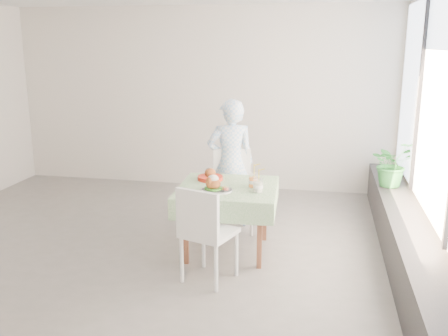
% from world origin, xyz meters
% --- Properties ---
extents(floor, '(6.00, 6.00, 0.00)m').
position_xyz_m(floor, '(0.00, 0.00, 0.00)').
color(floor, '#5E5C59').
rests_on(floor, ground).
extents(wall_back, '(6.00, 0.02, 2.80)m').
position_xyz_m(wall_back, '(0.00, 2.50, 1.40)').
color(wall_back, silver).
rests_on(wall_back, ground).
extents(wall_front, '(6.00, 0.02, 2.80)m').
position_xyz_m(wall_front, '(0.00, -2.50, 1.40)').
color(wall_front, silver).
rests_on(wall_front, ground).
extents(wall_right, '(0.02, 5.00, 2.80)m').
position_xyz_m(wall_right, '(3.00, 0.00, 1.40)').
color(wall_right, silver).
rests_on(wall_right, ground).
extents(window_pane, '(0.01, 4.80, 2.18)m').
position_xyz_m(window_pane, '(2.97, 0.00, 1.65)').
color(window_pane, '#D1E0F9').
rests_on(window_pane, ground).
extents(window_ledge, '(0.40, 4.80, 0.50)m').
position_xyz_m(window_ledge, '(2.80, 0.00, 0.25)').
color(window_ledge, black).
rests_on(window_ledge, ground).
extents(cafe_table, '(1.09, 1.09, 0.74)m').
position_xyz_m(cafe_table, '(0.93, -0.04, 0.46)').
color(cafe_table, brown).
rests_on(cafe_table, ground).
extents(chair_far, '(0.57, 0.57, 0.98)m').
position_xyz_m(chair_far, '(0.87, 0.61, 0.30)').
color(chair_far, white).
rests_on(chair_far, ground).
extents(chair_near, '(0.57, 0.57, 0.95)m').
position_xyz_m(chair_near, '(0.88, -0.76, 0.29)').
color(chair_near, white).
rests_on(chair_near, ground).
extents(diner, '(0.67, 0.54, 1.60)m').
position_xyz_m(diner, '(0.80, 0.78, 0.80)').
color(diner, '#94C4ED').
rests_on(diner, ground).
extents(main_dish, '(0.34, 0.34, 0.17)m').
position_xyz_m(main_dish, '(0.83, -0.23, 0.80)').
color(main_dish, white).
rests_on(main_dish, cafe_table).
extents(juice_cup_orange, '(0.11, 0.11, 0.30)m').
position_xyz_m(juice_cup_orange, '(1.20, -0.02, 0.81)').
color(juice_cup_orange, white).
rests_on(juice_cup_orange, cafe_table).
extents(juice_cup_lemonade, '(0.10, 0.10, 0.29)m').
position_xyz_m(juice_cup_lemonade, '(1.27, -0.19, 0.81)').
color(juice_cup_lemonade, white).
rests_on(juice_cup_lemonade, cafe_table).
extents(second_dish, '(0.28, 0.28, 0.13)m').
position_xyz_m(second_dish, '(0.68, 0.18, 0.78)').
color(second_dish, '#B62512').
rests_on(second_dish, cafe_table).
extents(potted_plant, '(0.68, 0.67, 0.58)m').
position_xyz_m(potted_plant, '(2.76, 1.22, 0.79)').
color(potted_plant, '#257134').
rests_on(potted_plant, window_ledge).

